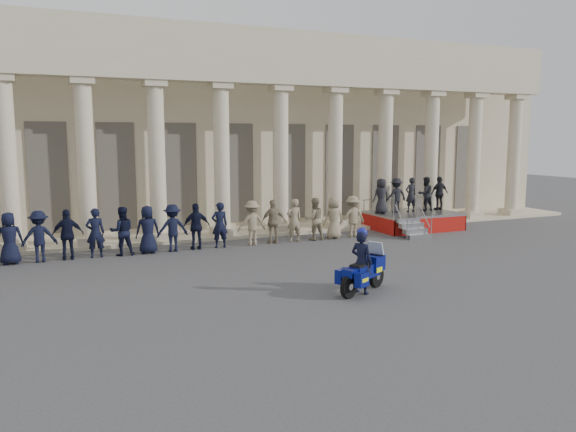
{
  "coord_description": "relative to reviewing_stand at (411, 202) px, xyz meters",
  "views": [
    {
      "loc": [
        -5.28,
        -14.03,
        4.14
      ],
      "look_at": [
        1.89,
        2.58,
        1.6
      ],
      "focal_mm": 35.0,
      "sensor_mm": 36.0,
      "label": 1
    }
  ],
  "objects": [
    {
      "name": "building",
      "position": [
        -9.87,
        7.79,
        3.28
      ],
      "size": [
        40.0,
        12.5,
        9.0
      ],
      "color": "#C4B693",
      "rests_on": "ground"
    },
    {
      "name": "rider",
      "position": [
        -7.56,
        -8.35,
        -0.35
      ],
      "size": [
        0.65,
        0.74,
        1.79
      ],
      "rotation": [
        0.0,
        0.0,
        2.06
      ],
      "color": "black",
      "rests_on": "ground"
    },
    {
      "name": "ground",
      "position": [
        -9.87,
        -6.95,
        -1.24
      ],
      "size": [
        90.0,
        90.0,
        0.0
      ],
      "primitive_type": "plane",
      "color": "#3F3F42",
      "rests_on": "ground"
    },
    {
      "name": "motorcycle",
      "position": [
        -7.46,
        -8.3,
        -0.68
      ],
      "size": [
        1.85,
        1.3,
        1.3
      ],
      "rotation": [
        0.0,
        0.0,
        0.49
      ],
      "color": "black",
      "rests_on": "ground"
    },
    {
      "name": "officer_rank",
      "position": [
        -12.67,
        -0.79,
        -0.37
      ],
      "size": [
        19.19,
        0.66,
        1.73
      ],
      "color": "black",
      "rests_on": "ground"
    },
    {
      "name": "reviewing_stand",
      "position": [
        0.0,
        0.0,
        0.0
      ],
      "size": [
        4.04,
        3.76,
        2.33
      ],
      "color": "gray",
      "rests_on": "ground"
    }
  ]
}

